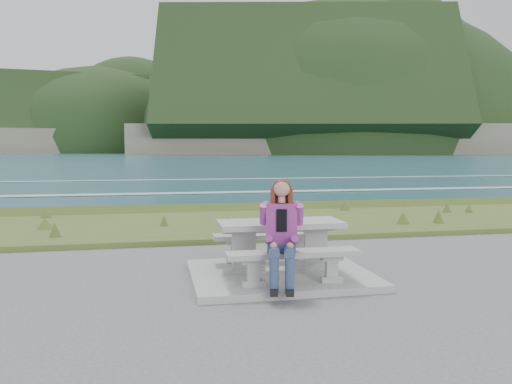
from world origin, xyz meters
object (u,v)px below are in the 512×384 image
bench_landward (293,258)px  bench_seaward (269,240)px  picnic_table (280,232)px  seated_woman (282,248)px

bench_landward → bench_seaward: same height
picnic_table → bench_seaward: bearing=90.0°
picnic_table → seated_woman: seated_woman is taller
picnic_table → bench_landward: picnic_table is taller
bench_seaward → seated_woman: bearing=-97.2°
bench_seaward → seated_woman: seated_woman is taller
picnic_table → bench_seaward: (0.00, 0.70, -0.23)m
seated_woman → picnic_table: bearing=90.3°
picnic_table → seated_woman: (-0.19, -0.83, -0.06)m
seated_woman → bench_seaward: bearing=96.2°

